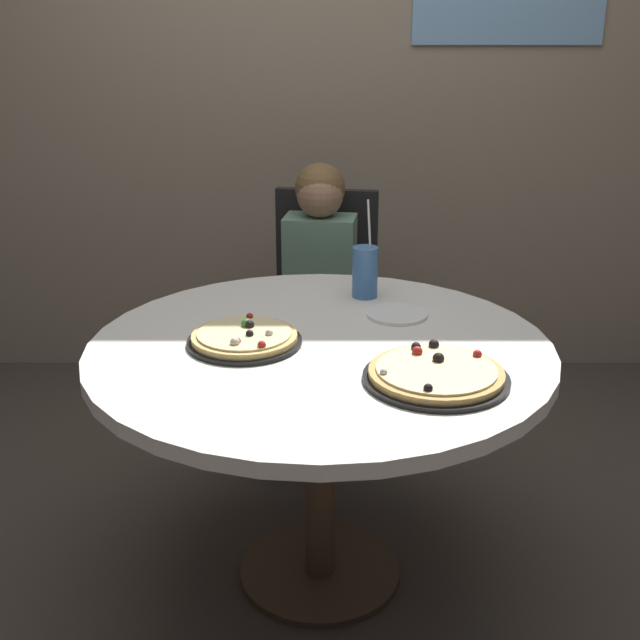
# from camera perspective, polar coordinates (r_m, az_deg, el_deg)

# --- Properties ---
(ground_plane) EXTENTS (8.00, 8.00, 0.00)m
(ground_plane) POSITION_cam_1_polar(r_m,az_deg,el_deg) (2.57, 0.00, -17.33)
(ground_plane) COLOR #4C4238
(wall_with_window) EXTENTS (5.20, 0.14, 2.90)m
(wall_with_window) POSITION_cam_1_polar(r_m,az_deg,el_deg) (3.67, 0.04, 18.62)
(wall_with_window) COLOR gray
(wall_with_window) RESTS_ON ground_plane
(dining_table) EXTENTS (1.26, 1.26, 0.75)m
(dining_table) POSITION_cam_1_polar(r_m,az_deg,el_deg) (2.23, 0.00, -3.90)
(dining_table) COLOR silver
(dining_table) RESTS_ON ground_plane
(chair_wooden) EXTENTS (0.45, 0.45, 0.95)m
(chair_wooden) POSITION_cam_1_polar(r_m,az_deg,el_deg) (3.20, 0.22, 1.44)
(chair_wooden) COLOR black
(chair_wooden) RESTS_ON ground_plane
(diner_child) EXTENTS (0.30, 0.43, 1.08)m
(diner_child) POSITION_cam_1_polar(r_m,az_deg,el_deg) (3.04, -0.21, -0.51)
(diner_child) COLOR #3F4766
(diner_child) RESTS_ON ground_plane
(pizza_veggie) EXTENTS (0.31, 0.31, 0.05)m
(pizza_veggie) POSITION_cam_1_polar(r_m,az_deg,el_deg) (2.19, -5.31, -1.30)
(pizza_veggie) COLOR black
(pizza_veggie) RESTS_ON dining_table
(pizza_cheese) EXTENTS (0.36, 0.36, 0.05)m
(pizza_cheese) POSITION_cam_1_polar(r_m,az_deg,el_deg) (1.99, 8.14, -3.79)
(pizza_cheese) COLOR black
(pizza_cheese) RESTS_ON dining_table
(soda_cup) EXTENTS (0.08, 0.08, 0.31)m
(soda_cup) POSITION_cam_1_polar(r_m,az_deg,el_deg) (2.54, 3.17, 3.40)
(soda_cup) COLOR #3F72B2
(soda_cup) RESTS_ON dining_table
(plate_small) EXTENTS (0.18, 0.18, 0.01)m
(plate_small) POSITION_cam_1_polar(r_m,az_deg,el_deg) (2.40, 5.41, 0.41)
(plate_small) COLOR white
(plate_small) RESTS_ON dining_table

